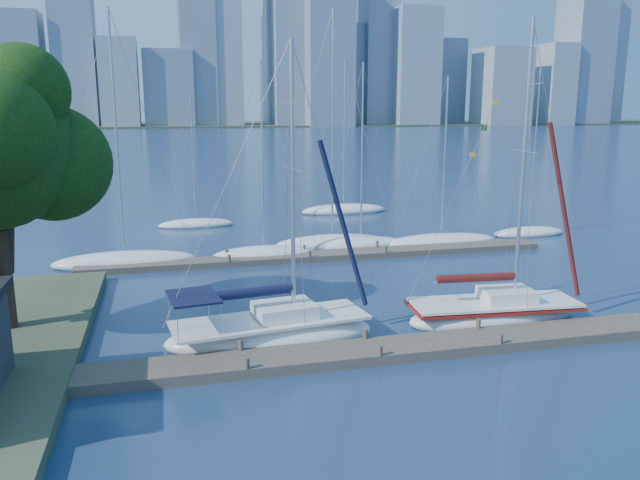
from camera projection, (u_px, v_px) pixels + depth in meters
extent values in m
plane|color=navy|center=(372.00, 356.00, 24.31)|extent=(700.00, 700.00, 0.00)
cube|color=#494136|center=(372.00, 351.00, 24.26)|extent=(26.00, 2.00, 0.40)
cube|color=#494136|center=(322.00, 256.00, 39.92)|extent=(30.00, 1.80, 0.36)
cube|color=#38472D|center=(178.00, 125.00, 328.04)|extent=(800.00, 100.00, 1.50)
cylinder|color=black|center=(4.00, 285.00, 25.75)|extent=(0.74, 0.74, 4.64)
sphere|color=black|center=(53.00, 163.00, 26.43)|extent=(4.88, 4.88, 4.88)
sphere|color=black|center=(22.00, 91.00, 24.06)|extent=(3.64, 3.64, 3.64)
ellipsoid|color=white|center=(271.00, 336.00, 25.71)|extent=(8.96, 4.00, 1.52)
cube|color=white|center=(270.00, 320.00, 25.56)|extent=(8.30, 3.69, 0.12)
cube|color=white|center=(284.00, 310.00, 25.70)|extent=(2.66, 2.16, 0.56)
cylinder|color=silver|center=(292.00, 183.00, 24.75)|extent=(0.18, 0.18, 11.08)
cylinder|color=silver|center=(245.00, 296.00, 24.94)|extent=(4.07, 0.66, 0.10)
cylinder|color=black|center=(245.00, 293.00, 24.92)|extent=(3.79, 0.92, 0.40)
cube|color=black|center=(193.00, 297.00, 24.14)|extent=(2.14, 2.64, 0.08)
ellipsoid|color=white|center=(493.00, 316.00, 28.22)|extent=(8.31, 3.31, 1.42)
cube|color=white|center=(494.00, 302.00, 28.08)|extent=(7.69, 3.05, 0.11)
cube|color=white|center=(507.00, 295.00, 28.10)|extent=(2.41, 1.91, 0.52)
cylinder|color=silver|center=(523.00, 165.00, 26.94)|extent=(0.17, 0.17, 12.19)
cylinder|color=silver|center=(475.00, 280.00, 27.70)|extent=(3.84, 0.41, 0.09)
cylinder|color=#470F12|center=(475.00, 278.00, 27.68)|extent=(3.56, 0.67, 0.38)
cube|color=maroon|center=(494.00, 306.00, 28.11)|extent=(7.87, 3.17, 0.09)
ellipsoid|color=white|center=(125.00, 261.00, 38.24)|extent=(8.89, 5.66, 1.26)
cylinder|color=silver|center=(116.00, 131.00, 36.59)|extent=(0.14, 0.14, 13.94)
ellipsoid|color=white|center=(264.00, 255.00, 40.11)|extent=(6.76, 2.47, 1.15)
cylinder|color=silver|center=(262.00, 153.00, 38.75)|extent=(0.13, 0.13, 11.32)
ellipsoid|color=white|center=(332.00, 243.00, 43.33)|extent=(8.46, 4.23, 1.23)
cylinder|color=silver|center=(333.00, 123.00, 41.60)|extent=(0.13, 0.13, 14.67)
ellipsoid|color=white|center=(361.00, 244.00, 43.13)|extent=(6.63, 4.07, 1.06)
cylinder|color=silver|center=(362.00, 150.00, 41.78)|extent=(0.12, 0.12, 11.41)
ellipsoid|color=white|center=(441.00, 242.00, 43.96)|extent=(8.57, 4.57, 1.15)
cylinder|color=silver|center=(445.00, 155.00, 42.68)|extent=(0.13, 0.13, 10.50)
ellipsoid|color=white|center=(529.00, 233.00, 47.17)|extent=(6.07, 3.47, 0.95)
cylinder|color=silver|center=(535.00, 148.00, 45.83)|extent=(0.10, 0.10, 11.40)
ellipsoid|color=white|center=(196.00, 224.00, 50.57)|extent=(6.27, 4.03, 0.97)
cylinder|color=silver|center=(193.00, 157.00, 49.42)|extent=(0.11, 0.11, 9.55)
ellipsoid|color=white|center=(344.00, 210.00, 57.11)|extent=(7.91, 2.63, 1.22)
cylinder|color=silver|center=(344.00, 132.00, 55.62)|extent=(0.13, 0.13, 12.48)
cube|color=slate|center=(16.00, 71.00, 275.55)|extent=(23.82, 17.63, 50.35)
cube|color=#8D9BA9|center=(77.00, 92.00, 303.33)|extent=(15.58, 17.61, 33.47)
cube|color=#8196A6|center=(120.00, 84.00, 284.49)|extent=(16.69, 19.81, 39.75)
cube|color=slate|center=(169.00, 89.00, 291.73)|extent=(22.62, 16.86, 35.31)
cube|color=#8D9BA9|center=(221.00, 29.00, 294.59)|extent=(17.92, 14.99, 90.59)
cube|color=#8196A6|center=(279.00, 54.00, 318.13)|extent=(15.39, 17.46, 72.07)
cube|color=slate|center=(328.00, 48.00, 297.56)|extent=(22.06, 18.95, 74.15)
cube|color=#8D9BA9|center=(359.00, 76.00, 320.26)|extent=(14.98, 17.11, 50.13)
cube|color=#8196A6|center=(415.00, 68.00, 310.92)|extent=(21.44, 18.80, 57.02)
cube|color=slate|center=(446.00, 82.00, 347.84)|extent=(16.20, 17.52, 45.76)
cube|color=#8D9BA9|center=(501.00, 87.00, 323.53)|extent=(23.20, 23.94, 38.95)
cube|color=#8196A6|center=(553.00, 85.00, 330.50)|extent=(15.09, 21.38, 41.65)
cube|color=slate|center=(584.00, 47.00, 333.87)|extent=(22.04, 23.60, 81.84)
cube|color=#8D9BA9|center=(603.00, 62.00, 359.89)|extent=(17.87, 17.08, 70.16)
cube|color=slate|center=(197.00, 32.00, 292.74)|extent=(16.50, 18.00, 87.55)
cube|color=slate|center=(378.00, 35.00, 313.69)|extent=(16.48, 18.00, 89.36)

